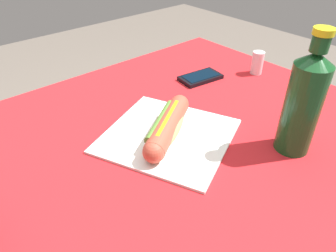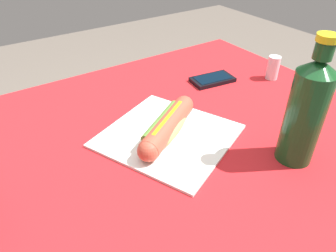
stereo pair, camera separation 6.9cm
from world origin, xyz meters
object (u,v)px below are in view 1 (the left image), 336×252
soda_bottle (303,102)px  cell_phone (200,77)px  hot_dog (168,126)px  salt_shaker (257,63)px

soda_bottle → cell_phone: bearing=76.0°
cell_phone → soda_bottle: bearing=-104.0°
hot_dog → salt_shaker: salt_shaker is taller
hot_dog → soda_bottle: (0.18, -0.21, 0.08)m
soda_bottle → salt_shaker: size_ratio=3.72×
cell_phone → salt_shaker: size_ratio=1.92×
hot_dog → cell_phone: bearing=30.1°
cell_phone → salt_shaker: (0.16, -0.08, 0.03)m
salt_shaker → soda_bottle: bearing=-132.6°
hot_dog → soda_bottle: size_ratio=0.80×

